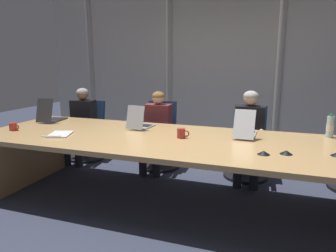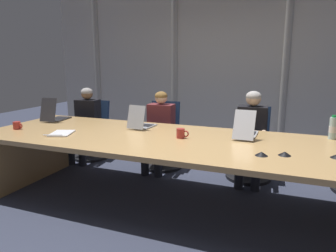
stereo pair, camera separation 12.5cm
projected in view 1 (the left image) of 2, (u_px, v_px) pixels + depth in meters
ground_plane at (179, 204)px, 3.35m from camera, size 14.35×14.35×0.00m
conference_table at (179, 151)px, 3.22m from camera, size 4.52×1.42×0.75m
curtain_backdrop at (222, 67)px, 5.51m from camera, size 7.17×0.17×2.94m
laptop_left_end at (51, 117)px, 4.13m from camera, size 0.28×0.46×0.33m
laptop_left_mid at (140, 124)px, 3.70m from camera, size 0.25×0.39×0.29m
laptop_center at (245, 130)px, 3.32m from camera, size 0.22×0.51×0.31m
office_chair_left_end at (88, 137)px, 4.94m from camera, size 0.60×0.60×0.93m
office_chair_left_mid at (160, 142)px, 4.54m from camera, size 0.60×0.61×0.97m
office_chair_center at (247, 150)px, 4.14m from camera, size 0.60×0.60×0.96m
person_left_end at (81, 120)px, 4.73m from camera, size 0.39×0.56×1.15m
person_left_mid at (156, 126)px, 4.33m from camera, size 0.38×0.55×1.14m
person_center at (249, 131)px, 3.92m from camera, size 0.39×0.56×1.18m
water_bottle_primary at (330, 127)px, 3.23m from camera, size 0.07×0.07×0.25m
coffee_mug_near at (181, 133)px, 3.22m from camera, size 0.14×0.09×0.10m
coffee_mug_far at (13, 127)px, 3.58m from camera, size 0.13×0.09×0.09m
conference_mic_middle at (264, 153)px, 2.64m from camera, size 0.11×0.11×0.03m
conference_mic_right_side at (286, 152)px, 2.65m from camera, size 0.11×0.11×0.03m
spiral_notepad at (60, 134)px, 3.35m from camera, size 0.31×0.36×0.03m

